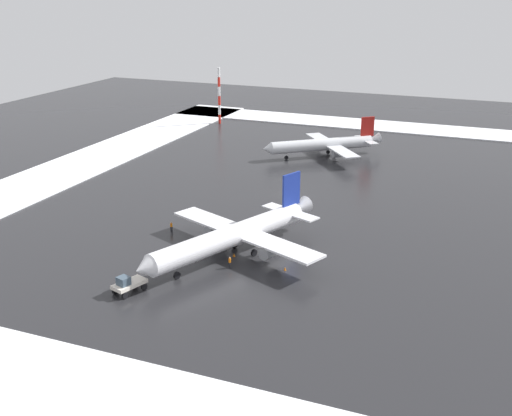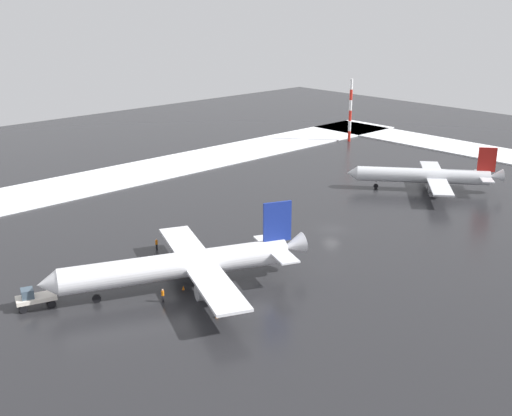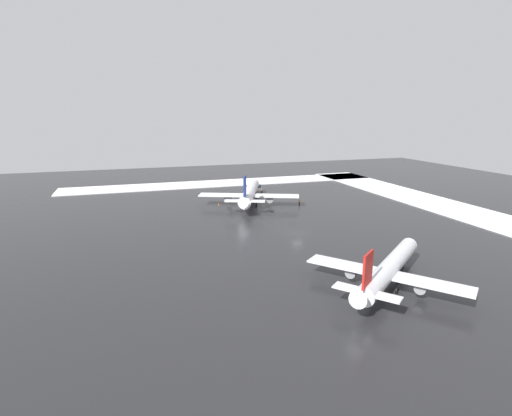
# 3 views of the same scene
# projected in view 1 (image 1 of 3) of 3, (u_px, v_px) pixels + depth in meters

# --- Properties ---
(ground_plane) EXTENTS (240.00, 240.00, 0.00)m
(ground_plane) POSITION_uv_depth(u_px,v_px,m) (290.00, 195.00, 122.62)
(ground_plane) COLOR #232326
(snow_bank_far) EXTENTS (152.00, 16.00, 0.26)m
(snow_bank_far) POSITION_uv_depth(u_px,v_px,m) (74.00, 167.00, 140.18)
(snow_bank_far) COLOR white
(snow_bank_far) RESTS_ON ground_plane
(snow_bank_left) EXTENTS (14.00, 116.00, 0.26)m
(snow_bank_left) POSITION_uv_depth(u_px,v_px,m) (368.00, 125.00, 181.08)
(snow_bank_left) COLOR white
(snow_bank_left) RESTS_ON ground_plane
(snow_bank_right) EXTENTS (14.00, 116.00, 0.26)m
(snow_bank_right) POSITION_uv_depth(u_px,v_px,m) (72.00, 390.00, 64.06)
(snow_bank_right) COLOR white
(snow_bank_right) RESTS_ON ground_plane
(airplane_foreground_jet) EXTENTS (32.61, 27.63, 10.16)m
(airplane_foreground_jet) POSITION_uv_depth(u_px,v_px,m) (234.00, 235.00, 94.39)
(airplane_foreground_jet) COLOR white
(airplane_foreground_jet) RESTS_ON ground_plane
(airplane_parked_portside) EXTENTS (21.97, 24.32, 8.67)m
(airplane_parked_portside) POSITION_uv_depth(u_px,v_px,m) (324.00, 144.00, 148.20)
(airplane_parked_portside) COLOR silver
(airplane_parked_portside) RESTS_ON ground_plane
(pushback_tug) EXTENTS (5.05, 3.50, 2.50)m
(pushback_tug) POSITION_uv_depth(u_px,v_px,m) (128.00, 284.00, 83.92)
(pushback_tug) COLOR silver
(pushback_tug) RESTS_ON ground_plane
(ground_crew_near_tug) EXTENTS (0.36, 0.36, 1.71)m
(ground_crew_near_tug) POSITION_uv_depth(u_px,v_px,m) (230.00, 262.00, 91.24)
(ground_crew_near_tug) COLOR black
(ground_crew_near_tug) RESTS_ON ground_plane
(ground_crew_by_nose_gear) EXTENTS (0.36, 0.36, 1.71)m
(ground_crew_by_nose_gear) POSITION_uv_depth(u_px,v_px,m) (171.00, 226.00, 104.35)
(ground_crew_by_nose_gear) COLOR black
(ground_crew_by_nose_gear) RESTS_ON ground_plane
(antenna_mast) EXTENTS (0.70, 0.70, 15.78)m
(antenna_mast) POSITION_uv_depth(u_px,v_px,m) (219.00, 96.00, 180.49)
(antenna_mast) COLOR red
(antenna_mast) RESTS_ON ground_plane
(traffic_cone_near_nose) EXTENTS (0.36, 0.36, 0.55)m
(traffic_cone_near_nose) POSITION_uv_depth(u_px,v_px,m) (285.00, 269.00, 90.71)
(traffic_cone_near_nose) COLOR orange
(traffic_cone_near_nose) RESTS_ON ground_plane
(traffic_cone_mid_line) EXTENTS (0.36, 0.36, 0.55)m
(traffic_cone_mid_line) POSITION_uv_depth(u_px,v_px,m) (234.00, 255.00, 95.21)
(traffic_cone_mid_line) COLOR orange
(traffic_cone_mid_line) RESTS_ON ground_plane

